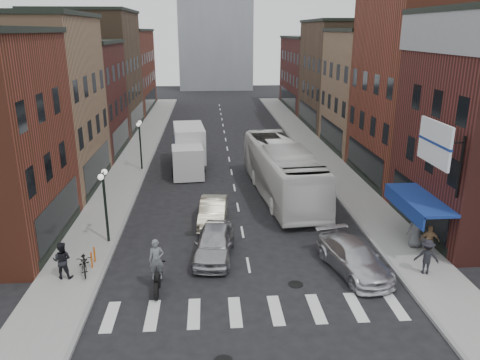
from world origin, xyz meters
The scene contains 30 objects.
ground centered at (0.00, 0.00, 0.00)m, with size 160.00×160.00×0.00m, color black.
sidewalk_left centered at (-8.50, 22.00, 0.07)m, with size 3.00×74.00×0.15m, color gray.
sidewalk_right centered at (8.50, 22.00, 0.07)m, with size 3.00×74.00×0.15m, color gray.
curb_left centered at (-7.00, 22.00, 0.00)m, with size 0.20×74.00×0.16m, color gray.
curb_right centered at (7.00, 22.00, 0.00)m, with size 0.20×74.00×0.16m, color gray.
crosswalk_stripes centered at (0.00, -3.00, 0.00)m, with size 12.00×2.20×0.01m, color silver.
bldg_left_mid_a centered at (-14.99, 14.00, 6.15)m, with size 10.30×10.20×12.30m.
bldg_left_mid_b centered at (-14.99, 24.00, 5.15)m, with size 10.30×10.20×10.30m.
bldg_left_far_a centered at (-14.99, 35.00, 6.65)m, with size 10.30×12.20×13.30m.
bldg_left_far_b centered at (-14.99, 49.00, 5.65)m, with size 10.30×16.20×11.30m.
bldg_right_mid_a centered at (15.00, 14.00, 7.15)m, with size 10.30×10.20×14.30m.
bldg_right_mid_b centered at (14.99, 24.00, 5.65)m, with size 10.30×10.20×11.30m.
bldg_right_far_a centered at (14.99, 35.00, 6.15)m, with size 10.30×12.20×12.30m.
bldg_right_far_b centered at (14.99, 49.00, 5.15)m, with size 10.30×16.20×10.30m.
awning_blue centered at (8.93, 2.50, 2.63)m, with size 1.80×5.00×0.78m.
billboard_sign centered at (8.59, 0.50, 6.13)m, with size 1.52×3.00×3.70m.
streetlamp_near centered at (-7.40, 4.00, 2.91)m, with size 0.32×1.22×4.11m.
streetlamp_far centered at (-7.40, 18.00, 2.91)m, with size 0.32×1.22×4.11m.
bike_rack centered at (-7.60, 1.30, 0.55)m, with size 0.08×0.68×0.80m.
box_truck centered at (-3.48, 18.11, 1.71)m, with size 2.89×8.14×3.47m.
motorcycle_rider centered at (-4.24, -1.02, 1.15)m, with size 0.69×2.41×2.46m.
transit_bus centered at (3.21, 11.13, 1.84)m, with size 3.10×13.24×3.69m, color silver.
sedan_left_near centered at (-1.67, 1.98, 0.79)m, with size 1.88×4.66×1.59m, color #B0B0B5.
sedan_left_far centered at (-1.66, 6.52, 0.73)m, with size 1.54×4.42×1.46m, color beige.
curb_car centered at (4.98, 0.00, 0.73)m, with size 2.04×5.03×1.46m, color silver.
parked_bicycle centered at (-7.83, 0.58, 0.65)m, with size 0.66×1.89×0.99m, color black.
ped_left_solo centered at (-8.69, 0.13, 1.04)m, with size 0.86×0.50×1.78m, color black.
ped_right_a centered at (8.25, -0.64, 1.01)m, with size 1.11×0.55×1.72m, color black.
ped_right_b centered at (9.23, 1.17, 0.96)m, with size 0.95×0.48×1.62m, color #9B764E.
ped_right_c centered at (8.97, 2.15, 1.11)m, with size 0.94×0.61×1.92m, color #515458.
Camera 1 is at (-1.87, -19.73, 11.13)m, focal length 35.00 mm.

